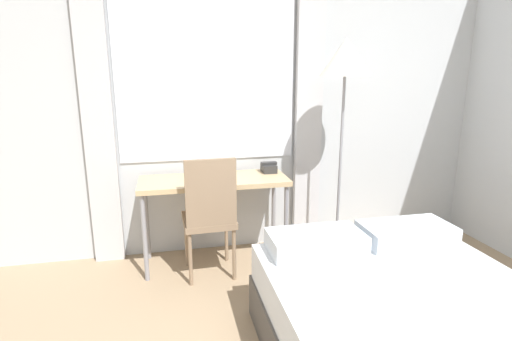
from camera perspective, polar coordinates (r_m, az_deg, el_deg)
name	(u,v)px	position (r m, az deg, el deg)	size (l,w,h in m)	color
wall_back_with_window	(253,101)	(3.58, -0.38, 9.93)	(5.20, 0.13, 2.70)	silver
desk	(214,187)	(3.33, -6.02, -2.32)	(1.22, 0.48, 0.75)	tan
desk_chair	(210,212)	(3.12, -6.64, -5.89)	(0.41, 0.41, 0.99)	#8C7259
standing_lamp	(345,70)	(3.34, 12.61, 13.80)	(0.40, 0.40, 1.86)	#4C4C51
telephone	(269,168)	(3.49, 1.84, 0.41)	(0.14, 0.15, 0.09)	#2D2D2D
book	(210,176)	(3.34, -6.66, -0.80)	(0.34, 0.25, 0.02)	navy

